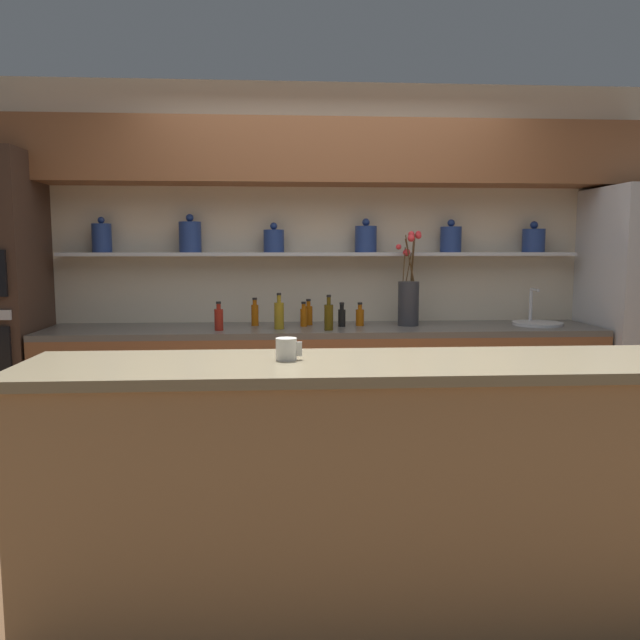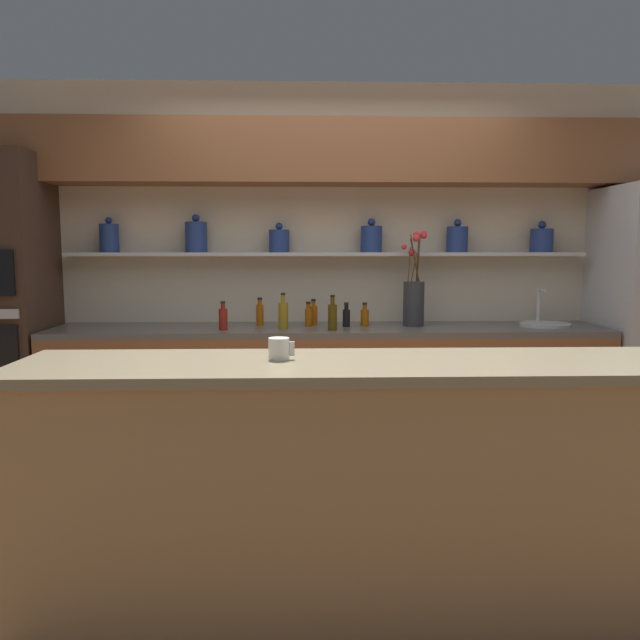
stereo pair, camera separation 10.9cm
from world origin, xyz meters
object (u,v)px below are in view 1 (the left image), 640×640
Objects in this scene: bottle_sauce_1 at (304,316)px; bottle_sauce_3 at (342,317)px; bottle_sauce_7 at (360,316)px; coffee_mug at (287,349)px; flower_vase at (409,298)px; bottle_sauce_5 at (219,319)px; sink_fixture at (537,322)px; bottle_sauce_6 at (255,314)px; bottle_oil_2 at (329,316)px; bottle_oil_0 at (279,315)px; bottle_sauce_4 at (309,314)px.

bottle_sauce_1 is 1.03× the size of bottle_sauce_3.
bottle_sauce_7 is 1.90m from coffee_mug.
flower_vase is 3.45× the size of bottle_sauce_5.
sink_fixture is 2.06× the size of bottle_sauce_3.
coffee_mug is (-0.52, -1.82, 0.08)m from bottle_sauce_7.
bottle_sauce_7 is (0.94, 0.18, -0.01)m from bottle_sauce_5.
coffee_mug is at bearing -115.29° from flower_vase.
bottle_sauce_6 is (-0.59, 0.09, 0.01)m from bottle_sauce_3.
bottle_oil_2 is 1.44× the size of bottle_sauce_7.
bottle_sauce_6 is at bearing 151.00° from bottle_oil_2.
bottle_oil_0 is 0.39m from bottle_sauce_5.
bottle_sauce_6 is at bearing 131.09° from bottle_oil_0.
bottle_sauce_7 is (-0.33, 0.01, -0.12)m from flower_vase.
bottle_sauce_5 is 0.98× the size of bottle_sauce_6.
bottle_sauce_6 is at bearing 169.18° from bottle_sauce_1.
bottle_sauce_4 is at bearing 112.38° from bottle_oil_2.
bottle_oil_2 reaches higher than bottle_sauce_3.
bottle_sauce_5 is 0.96m from bottle_sauce_7.
flower_vase is at bearing 0.57° from bottle_sauce_1.
coffee_mug is at bearing -102.47° from bottle_sauce_3.
sink_fixture is 2.50m from coffee_mug.
bottle_sauce_3 is (0.10, 0.18, -0.02)m from bottle_oil_2.
bottle_oil_2 is (-0.57, -0.21, -0.09)m from flower_vase.
bottle_sauce_1 is 0.26m from bottle_sauce_3.
bottle_oil_2 is at bearing -2.95° from bottle_sauce_5.
bottle_sauce_7 is at bearing 73.98° from coffee_mug.
bottle_oil_0 is 1.27× the size of bottle_sauce_5.
bottle_sauce_6 is 1.88× the size of coffee_mug.
bottle_sauce_7 is at bearing 178.90° from flower_vase.
bottle_oil_2 reaches higher than bottle_sauce_7.
bottle_sauce_4 is (0.20, 0.21, -0.02)m from bottle_oil_0.
bottle_sauce_1 is (0.17, 0.13, -0.02)m from bottle_oil_0.
bottle_sauce_3 is 1.61× the size of coffee_mug.
sink_fixture is 1.58m from bottle_sauce_4.
bottle_oil_0 is 1.41× the size of bottle_sauce_1.
bottle_oil_0 reaches higher than bottle_sauce_7.
bottle_sauce_4 is (-0.68, 0.07, -0.11)m from flower_vase.
bottle_oil_0 reaches higher than bottle_sauce_1.
bottle_sauce_4 is 0.36m from bottle_sauce_7.
bottle_sauce_4 is at bearing 22.82° from bottle_sauce_5.
bottle_oil_0 is 1.45× the size of bottle_sauce_3.
bottle_oil_0 is 1.49× the size of bottle_sauce_7.
flower_vase is 4.03× the size of bottle_sauce_7.
bottle_sauce_1 is 0.88× the size of bottle_sauce_6.
bottle_oil_0 is 0.29m from bottle_sauce_4.
bottle_sauce_5 is at bearing -173.68° from bottle_oil_0.
bottle_sauce_4 is 0.37m from bottle_sauce_6.
bottle_sauce_6 is 1.88m from coffee_mug.
flower_vase reaches higher than bottle_sauce_3.
bottle_sauce_6 is (-0.33, 0.06, 0.01)m from bottle_sauce_1.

